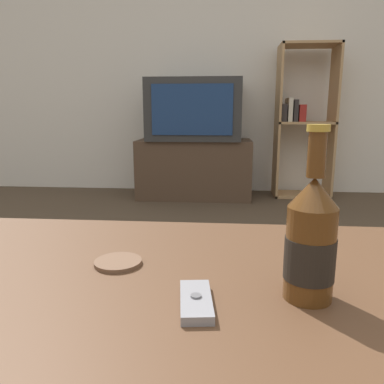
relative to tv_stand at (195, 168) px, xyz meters
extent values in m
cube|color=silver|center=(0.11, 0.32, 1.05)|extent=(8.00, 0.05, 2.60)
cube|color=brown|center=(0.11, -2.71, 0.18)|extent=(1.31, 0.76, 0.04)
cube|color=#4C3828|center=(0.00, 0.00, 0.00)|extent=(0.97, 0.49, 0.50)
cube|color=#2D2D2D|center=(0.00, 0.00, 0.50)|extent=(0.78, 0.54, 0.50)
cube|color=navy|center=(0.00, -0.28, 0.50)|extent=(0.64, 0.01, 0.39)
cube|color=tan|center=(0.72, 0.10, 0.40)|extent=(0.02, 0.30, 1.29)
cube|color=tan|center=(1.18, 0.10, 0.40)|extent=(0.02, 0.30, 1.29)
cube|color=tan|center=(0.95, 0.10, -0.24)|extent=(0.48, 0.30, 0.02)
cube|color=tan|center=(0.95, 0.10, 0.40)|extent=(0.48, 0.30, 0.02)
cube|color=tan|center=(0.95, 0.10, 1.03)|extent=(0.48, 0.30, 0.02)
cube|color=#2D2828|center=(0.76, 0.10, 0.48)|extent=(0.04, 0.21, 0.15)
cube|color=beige|center=(0.81, 0.10, 0.51)|extent=(0.04, 0.21, 0.20)
cube|color=#2D2828|center=(0.85, 0.10, 0.50)|extent=(0.04, 0.21, 0.18)
cube|color=maroon|center=(0.91, 0.10, 0.48)|extent=(0.06, 0.21, 0.14)
cylinder|color=#563314|center=(0.38, -2.71, 0.28)|extent=(0.07, 0.07, 0.14)
cylinder|color=black|center=(0.38, -2.71, 0.27)|extent=(0.08, 0.08, 0.07)
cone|color=#563314|center=(0.38, -2.71, 0.37)|extent=(0.07, 0.07, 0.04)
cylinder|color=#563314|center=(0.38, -2.71, 0.42)|extent=(0.03, 0.03, 0.07)
cylinder|color=#B79333|center=(0.38, -2.71, 0.46)|extent=(0.03, 0.03, 0.01)
cube|color=gray|center=(0.21, -2.75, 0.21)|extent=(0.06, 0.12, 0.01)
cylinder|color=slate|center=(0.21, -2.75, 0.22)|extent=(0.02, 0.02, 0.00)
cylinder|color=brown|center=(0.06, -2.61, 0.21)|extent=(0.09, 0.09, 0.01)
camera|label=1|loc=(0.25, -3.26, 0.48)|focal=35.00mm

